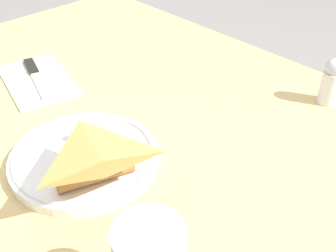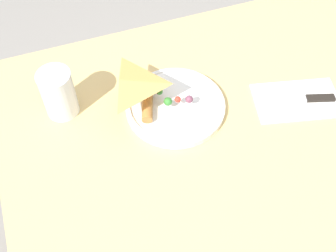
{
  "view_description": "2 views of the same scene",
  "coord_description": "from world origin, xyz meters",
  "px_view_note": "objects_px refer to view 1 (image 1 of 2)",
  "views": [
    {
      "loc": [
        0.55,
        -0.36,
        1.19
      ],
      "look_at": [
        0.17,
        -0.0,
        0.81
      ],
      "focal_mm": 45.0,
      "sensor_mm": 36.0,
      "label": 1
    },
    {
      "loc": [
        0.32,
        0.46,
        1.52
      ],
      "look_at": [
        0.15,
        -0.04,
        0.8
      ],
      "focal_mm": 45.0,
      "sensor_mm": 36.0,
      "label": 2
    }
  ],
  "objects_px": {
    "dining_table": "(110,156)",
    "butter_knife": "(36,76)",
    "napkin_folded": "(37,80)",
    "salt_shaker": "(331,81)",
    "plate_pizza": "(85,157)"
  },
  "relations": [
    {
      "from": "napkin_folded",
      "to": "butter_knife",
      "type": "bearing_deg",
      "value": 162.68
    },
    {
      "from": "butter_knife",
      "to": "napkin_folded",
      "type": "bearing_deg",
      "value": -0.0
    },
    {
      "from": "napkin_folded",
      "to": "salt_shaker",
      "type": "distance_m",
      "value": 0.57
    },
    {
      "from": "dining_table",
      "to": "napkin_folded",
      "type": "distance_m",
      "value": 0.21
    },
    {
      "from": "dining_table",
      "to": "plate_pizza",
      "type": "relative_size",
      "value": 4.45
    },
    {
      "from": "butter_knife",
      "to": "salt_shaker",
      "type": "height_order",
      "value": "salt_shaker"
    },
    {
      "from": "dining_table",
      "to": "butter_knife",
      "type": "relative_size",
      "value": 5.77
    },
    {
      "from": "dining_table",
      "to": "salt_shaker",
      "type": "distance_m",
      "value": 0.44
    },
    {
      "from": "plate_pizza",
      "to": "butter_knife",
      "type": "bearing_deg",
      "value": 164.76
    },
    {
      "from": "butter_knife",
      "to": "plate_pizza",
      "type": "bearing_deg",
      "value": 2.08
    },
    {
      "from": "dining_table",
      "to": "salt_shaker",
      "type": "relative_size",
      "value": 11.4
    },
    {
      "from": "butter_knife",
      "to": "salt_shaker",
      "type": "bearing_deg",
      "value": 54.87
    },
    {
      "from": "dining_table",
      "to": "plate_pizza",
      "type": "distance_m",
      "value": 0.2
    },
    {
      "from": "plate_pizza",
      "to": "napkin_folded",
      "type": "height_order",
      "value": "plate_pizza"
    },
    {
      "from": "plate_pizza",
      "to": "butter_knife",
      "type": "xyz_separation_m",
      "value": [
        -0.29,
        0.08,
        -0.01
      ]
    }
  ]
}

